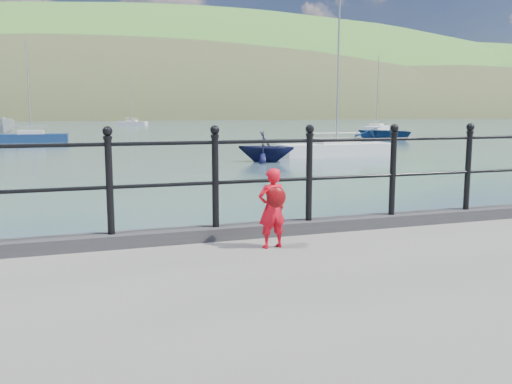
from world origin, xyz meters
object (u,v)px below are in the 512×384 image
object	(u,v)px
launch_blue	(387,132)
sailboat_far	(376,129)
railing	(264,168)
sailboat_deep	(131,123)
launch_white	(5,127)
launch_navy	(266,147)
sailboat_near	(336,150)
child	(272,207)
sailboat_port	(31,138)

from	to	relation	value
launch_blue	sailboat_far	bearing A→B (deg)	49.42
railing	sailboat_deep	bearing A→B (deg)	84.97
launch_white	launch_navy	world-z (taller)	launch_white
sailboat_near	railing	bearing A→B (deg)	-121.83
child	launch_blue	distance (m)	45.54
railing	sailboat_deep	size ratio (longest dim) A/B	2.08
child	launch_navy	world-z (taller)	child
sailboat_near	sailboat_port	bearing A→B (deg)	128.06
launch_white	sailboat_deep	bearing A→B (deg)	67.11
sailboat_far	sailboat_port	size ratio (longest dim) A/B	1.17
sailboat_far	sailboat_port	xyz separation A→B (m)	(-39.89, -12.59, -0.00)
child	sailboat_far	xyz separation A→B (m)	(34.73, 55.05, -1.11)
railing	child	distance (m)	0.72
child	sailboat_deep	bearing A→B (deg)	-100.99
launch_blue	sailboat_near	world-z (taller)	sailboat_near
sailboat_far	child	bearing A→B (deg)	-167.94
railing	launch_navy	bearing A→B (deg)	70.10
sailboat_far	sailboat_near	size ratio (longest dim) A/B	1.05
railing	sailboat_port	distance (m)	42.21
launch_navy	sailboat_far	xyz separation A→B (m)	(27.60, 35.06, -0.41)
sailboat_far	railing	bearing A→B (deg)	-168.14
railing	sailboat_deep	xyz separation A→B (m)	(8.65, 98.32, -1.48)
child	railing	bearing A→B (deg)	-106.60
child	sailboat_far	size ratio (longest dim) A/B	0.09
sailboat_near	launch_blue	bearing A→B (deg)	47.37
child	sailboat_port	world-z (taller)	sailboat_port
launch_navy	launch_white	bearing A→B (deg)	60.87
launch_navy	launch_blue	bearing A→B (deg)	-10.19
railing	launch_blue	bearing A→B (deg)	55.88
launch_blue	sailboat_near	xyz separation A→B (m)	(-13.12, -15.62, -0.28)
launch_blue	sailboat_deep	bearing A→B (deg)	93.22
sailboat_port	sailboat_deep	bearing A→B (deg)	79.39
launch_navy	sailboat_deep	size ratio (longest dim) A/B	0.33
railing	child	world-z (taller)	railing
launch_blue	sailboat_port	xyz separation A→B (m)	(-30.49, 4.62, -0.28)
launch_white	child	bearing A→B (deg)	-84.25
railing	sailboat_deep	distance (m)	98.71
sailboat_deep	launch_blue	bearing A→B (deg)	-46.15
sailboat_port	child	bearing A→B (deg)	-79.84
railing	sailboat_port	world-z (taller)	sailboat_port
launch_white	sailboat_port	world-z (taller)	sailboat_port
sailboat_far	sailboat_deep	bearing A→B (deg)	74.93
sailboat_near	launch_white	bearing A→B (deg)	121.75
railing	sailboat_far	bearing A→B (deg)	57.55
sailboat_port	sailboat_deep	xyz separation A→B (m)	(13.92, 56.47, 0.00)
railing	launch_navy	distance (m)	20.65
sailboat_near	sailboat_deep	size ratio (longest dim) A/B	1.05
launch_blue	sailboat_port	distance (m)	30.84
launch_blue	sailboat_near	bearing A→B (deg)	-142.00
sailboat_deep	railing	bearing A→B (deg)	-66.36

